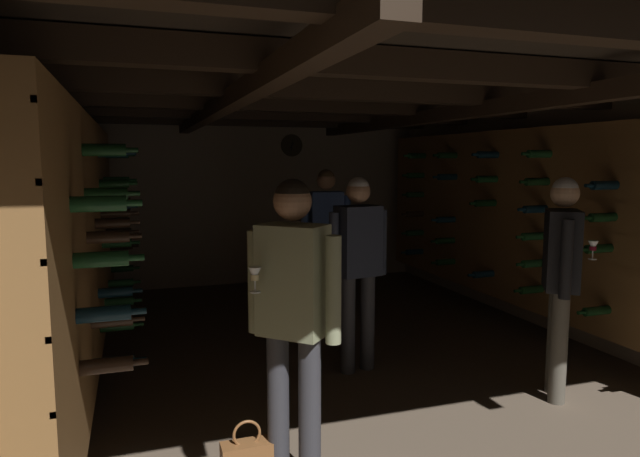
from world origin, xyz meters
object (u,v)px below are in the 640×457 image
(person_guest_rear_center, at_px, (326,230))
(wine_crate_stack, at_px, (302,282))
(display_bottle, at_px, (301,245))
(person_guest_near_right, at_px, (561,267))
(person_host_center, at_px, (358,256))
(person_guest_near_left, at_px, (293,303))

(person_guest_rear_center, bearing_deg, wine_crate_stack, 96.43)
(display_bottle, xyz_separation_m, person_guest_rear_center, (0.07, -0.71, 0.25))
(wine_crate_stack, xyz_separation_m, person_guest_near_right, (1.03, -3.07, 0.67))
(person_host_center, bearing_deg, display_bottle, 85.94)
(display_bottle, relative_size, person_guest_near_left, 0.21)
(wine_crate_stack, distance_m, person_guest_near_left, 3.74)
(person_host_center, bearing_deg, wine_crate_stack, 85.92)
(person_host_center, bearing_deg, person_guest_rear_center, 81.17)
(person_host_center, relative_size, person_guest_near_right, 0.99)
(display_bottle, bearing_deg, person_host_center, -94.06)
(person_guest_rear_center, bearing_deg, person_guest_near_right, -68.42)
(person_guest_near_right, distance_m, person_guest_near_left, 2.17)
(display_bottle, xyz_separation_m, person_host_center, (-0.15, -2.16, 0.23))
(wine_crate_stack, xyz_separation_m, display_bottle, (0.00, 0.04, 0.44))
(wine_crate_stack, xyz_separation_m, person_guest_rear_center, (0.07, -0.66, 0.69))
(wine_crate_stack, bearing_deg, person_guest_near_right, -71.51)
(person_host_center, bearing_deg, person_guest_near_right, -38.95)
(person_guest_near_left, xyz_separation_m, person_guest_rear_center, (1.17, 2.85, -0.00))
(person_host_center, xyz_separation_m, person_guest_near_left, (-0.94, -1.40, 0.03))
(person_guest_near_right, height_order, person_guest_rear_center, person_guest_rear_center)
(display_bottle, bearing_deg, person_guest_rear_center, -84.14)
(person_host_center, distance_m, person_guest_near_left, 1.68)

